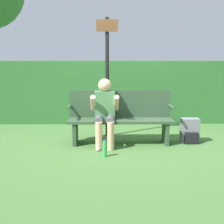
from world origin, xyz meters
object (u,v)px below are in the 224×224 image
object	(u,v)px
park_bench	(120,117)
water_bottle	(105,149)
parked_car	(193,77)
person_seated	(105,109)
signpost	(107,70)
backpack	(190,131)

from	to	relation	value
park_bench	water_bottle	distance (m)	0.93
parked_car	person_seated	bearing A→B (deg)	-125.95
person_seated	signpost	size ratio (longest dim) A/B	0.51
park_bench	person_seated	bearing A→B (deg)	-153.22
park_bench	backpack	size ratio (longest dim) A/B	4.25
backpack	park_bench	bearing A→B (deg)	179.72
backpack	signpost	xyz separation A→B (m)	(-1.47, 0.50, 1.06)
backpack	signpost	size ratio (longest dim) A/B	0.19
person_seated	water_bottle	distance (m)	0.85
park_bench	parked_car	xyz separation A→B (m)	(3.99, 9.94, 0.12)
park_bench	water_bottle	world-z (taller)	park_bench
person_seated	backpack	bearing A→B (deg)	4.98
backpack	water_bottle	distance (m)	1.72
water_bottle	parked_car	xyz separation A→B (m)	(4.26, 10.76, 0.46)
water_bottle	park_bench	bearing A→B (deg)	71.84
person_seated	park_bench	bearing A→B (deg)	26.78
park_bench	person_seated	distance (m)	0.35
water_bottle	person_seated	bearing A→B (deg)	90.32
backpack	signpost	distance (m)	1.88
backpack	parked_car	size ratio (longest dim) A/B	0.10
person_seated	signpost	bearing A→B (deg)	86.06
park_bench	signpost	distance (m)	0.97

